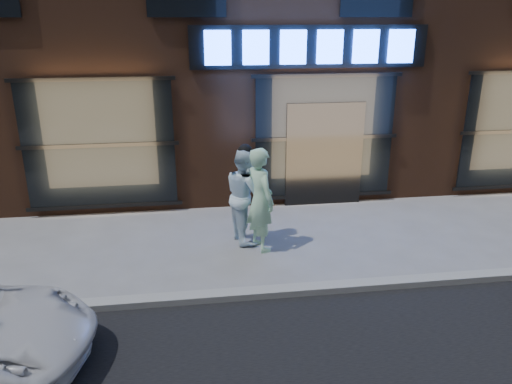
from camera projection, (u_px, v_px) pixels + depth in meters
ground at (384, 287)px, 8.26m from camera, size 90.00×90.00×0.00m
curb at (384, 284)px, 8.24m from camera, size 60.00×0.25×0.12m
man_bowtie at (260, 200)px, 9.30m from camera, size 0.72×0.85×1.99m
man_cap at (245, 195)px, 9.70m from camera, size 0.88×1.04×1.87m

